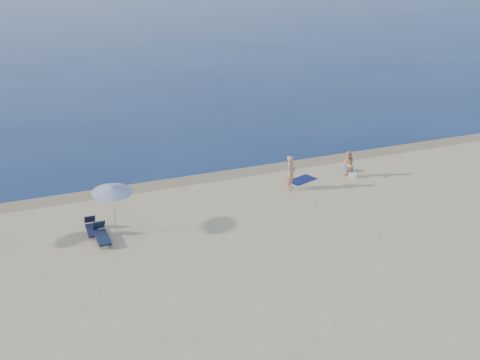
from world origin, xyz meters
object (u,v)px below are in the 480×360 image
umbrella_near (112,189)px  person_left (291,173)px  blue_cooler (349,169)px  person_right (349,165)px

umbrella_near → person_left: bearing=1.4°
person_left → blue_cooler: (4.43, 1.09, -0.82)m
person_left → blue_cooler: person_left is taller
person_right → umbrella_near: (-13.90, -1.74, 1.38)m
person_left → blue_cooler: 4.64m
person_left → blue_cooler: size_ratio=4.51×
person_left → person_right: size_ratio=1.25×
person_right → umbrella_near: umbrella_near is taller
person_left → umbrella_near: 10.17m
blue_cooler → person_left: bearing=174.6°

